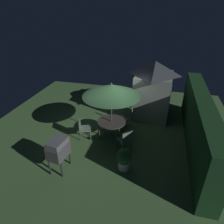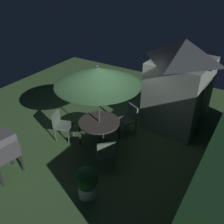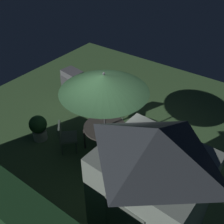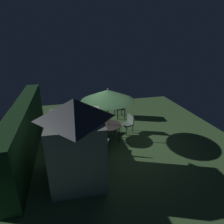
# 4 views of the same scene
# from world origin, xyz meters

# --- Properties ---
(ground_plane) EXTENTS (11.00, 11.00, 0.00)m
(ground_plane) POSITION_xyz_m (0.00, 0.00, 0.00)
(ground_plane) COLOR #47703D
(garden_shed) EXTENTS (2.02, 1.81, 2.76)m
(garden_shed) POSITION_xyz_m (-2.03, 1.64, 1.41)
(garden_shed) COLOR gray
(garden_shed) RESTS_ON ground
(patio_table) EXTENTS (1.17, 1.17, 0.73)m
(patio_table) POSITION_xyz_m (0.16, 0.16, 0.67)
(patio_table) COLOR #47423D
(patio_table) RESTS_ON ground
(patio_umbrella) EXTENTS (2.25, 2.25, 2.39)m
(patio_umbrella) POSITION_xyz_m (0.16, 0.16, 2.10)
(patio_umbrella) COLOR #4C4C51
(patio_umbrella) RESTS_ON ground
(bbq_grill) EXTENTS (0.77, 0.60, 1.20)m
(bbq_grill) POSITION_xyz_m (2.46, -1.05, 0.85)
(bbq_grill) COLOR #47474C
(bbq_grill) RESTS_ON ground
(chair_near_shed) EXTENTS (0.65, 0.65, 0.90)m
(chair_near_shed) POSITION_xyz_m (0.97, 0.91, 0.52)
(chair_near_shed) COLOR slate
(chair_near_shed) RESTS_ON ground
(chair_far_side) EXTENTS (0.62, 0.62, 0.90)m
(chair_far_side) POSITION_xyz_m (-0.78, 0.62, 0.52)
(chair_far_side) COLOR slate
(chair_far_side) RESTS_ON ground
(chair_toward_hedge) EXTENTS (0.59, 0.60, 0.90)m
(chair_toward_hedge) POSITION_xyz_m (0.58, -0.94, 0.52)
(chair_toward_hedge) COLOR slate
(chair_toward_hedge) RESTS_ON ground
(potted_plant_by_shed) EXTENTS (0.52, 0.52, 0.80)m
(potted_plant_by_shed) POSITION_xyz_m (1.92, 1.04, 0.44)
(potted_plant_by_shed) COLOR silver
(potted_plant_by_shed) RESTS_ON ground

